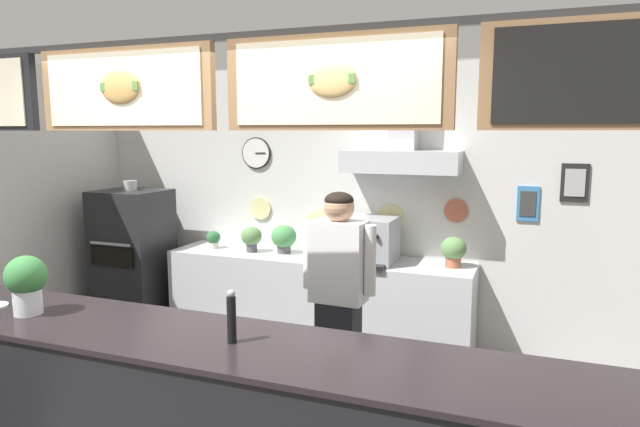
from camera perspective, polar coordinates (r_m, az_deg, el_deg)
The scene contains 12 objects.
back_wall_assembly at distance 5.29m, azimuth 3.45°, elevation 1.61°, with size 5.76×2.63×2.71m.
service_counter at distance 3.25m, azimuth -12.33°, elevation -20.60°, with size 4.72×0.71×1.02m.
back_prep_counter at distance 5.39m, azimuth -0.34°, elevation -9.18°, with size 2.92×0.62×0.91m.
pizza_oven at distance 6.11m, azimuth -18.54°, elevation -4.64°, with size 0.67×0.65×1.58m.
shop_worker at distance 3.89m, azimuth 1.91°, elevation -8.90°, with size 0.53×0.24×1.68m.
espresso_machine at distance 5.05m, azimuth 4.79°, elevation -2.70°, with size 0.52×0.55×0.41m.
potted_oregano at distance 5.40m, azimuth -3.72°, elevation -2.48°, with size 0.24×0.24×0.27m.
potted_sage at distance 5.49m, azimuth -7.03°, elevation -2.43°, with size 0.20×0.20×0.25m.
potted_rosemary at distance 5.73m, azimuth -10.86°, elevation -2.57°, with size 0.14×0.14×0.18m.
potted_thyme at distance 4.97m, azimuth 13.50°, elevation -3.68°, with size 0.22×0.22×0.27m.
pepper_grinder at distance 2.86m, azimuth -9.04°, elevation -10.38°, with size 0.05×0.05×0.28m.
basil_vase at distance 3.66m, azimuth -27.84°, elevation -6.33°, with size 0.23×0.23×0.35m.
Camera 1 is at (1.59, -2.61, 2.08)m, focal length 31.27 mm.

